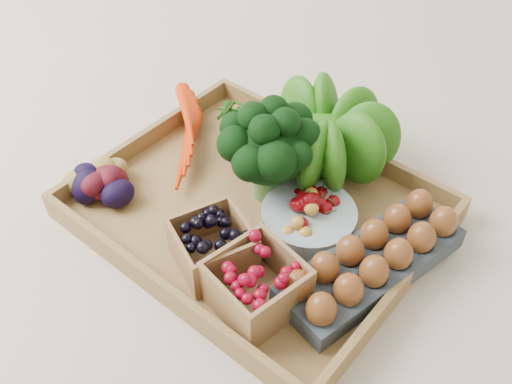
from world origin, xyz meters
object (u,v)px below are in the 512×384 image
Objects in this scene: cherry_bowl at (309,219)px; egg_carton at (371,266)px; tray at (256,214)px; broccoli at (268,165)px.

cherry_bowl is 0.50× the size of egg_carton.
tray is at bearing -164.30° from cherry_bowl.
cherry_bowl reaches higher than egg_carton.
egg_carton is (0.22, 0.01, 0.03)m from tray.
broccoli reaches higher than tray.
broccoli is 0.11m from cherry_bowl.
tray is at bearing -165.22° from egg_carton.
tray is 1.79× the size of egg_carton.
tray is at bearing -75.50° from broccoli.
broccoli is 0.56× the size of egg_carton.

